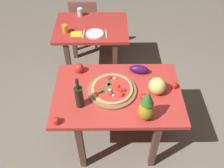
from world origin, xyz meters
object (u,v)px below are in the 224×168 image
Objects in this scene: display_table at (117,99)px; dinner_plate at (95,34)px; tomato_near_board at (56,121)px; dining_chair at (85,21)px; eggplant at (139,69)px; bell_pepper at (79,68)px; tomato_by_bottle at (175,85)px; fork_utensil at (84,34)px; drinking_glass_juice at (65,29)px; knife_utensil at (106,34)px; pizza at (112,89)px; tomato_beside_pepper at (144,97)px; wine_bottle at (79,96)px; drinking_glass_water at (80,12)px; background_table at (92,34)px; pineapple_left at (147,107)px; melon at (157,86)px; pizza_board at (112,90)px; napkin_folded at (76,34)px.

display_table is 1.01m from dinner_plate.
tomato_near_board is 1.35m from dinner_plate.
dining_chair is 4.25× the size of eggplant.
tomato_by_bottle is at bearing -13.99° from bell_pepper.
fork_utensil reaches higher than display_table.
display_table is 1.20m from drinking_glass_juice.
eggplant is 0.78m from knife_utensil.
pizza is at bearing 36.85° from tomato_near_board.
eggplant is 1.11× the size of fork_utensil.
pizza is at bearing 159.54° from tomato_beside_pepper.
bell_pepper is (-0.04, 0.45, -0.07)m from wine_bottle.
tomato_near_board is at bearing -91.91° from drinking_glass_water.
bell_pepper is 0.97m from tomato_by_bottle.
tomato_beside_pepper is at bearing 5.42° from wine_bottle.
bell_pepper is 1.41× the size of tomato_beside_pepper.
dining_chair reaches higher than fork_utensil.
background_table is 5.24× the size of fork_utensil.
pizza is 1.21× the size of wine_bottle.
pineapple_left is 5.39× the size of tomato_by_bottle.
melon reaches higher than pizza.
eggplant is at bearing -68.99° from knife_utensil.
display_table is at bearing 33.49° from tomato_near_board.
tomato_by_bottle is (0.61, 0.05, 0.02)m from pizza_board.
tomato_near_board is at bearing 88.06° from dining_chair.
background_table is 5.24× the size of knife_utensil.
display_table is 1.80m from dining_chair.
drinking_glass_juice is 0.24m from fork_utensil.
display_table is 1.19m from background_table.
tomato_near_board is (-0.14, -0.64, -0.01)m from bell_pepper.
eggplant is (-0.00, 0.58, -0.11)m from pineapple_left.
fork_utensil is (-0.63, 1.27, -0.15)m from pineapple_left.
bell_pepper is at bearing -95.38° from background_table.
background_table is at bearing 104.43° from dining_chair.
background_table is 2.39× the size of pizza.
melon is 1.58× the size of drinking_glass_water.
dining_chair is 2.10m from tomato_near_board.
melon is at bearing -163.20° from tomato_by_bottle.
drinking_glass_juice is 0.57× the size of fork_utensil.
tomato_near_board is at bearing -98.40° from background_table.
eggplant is 1.13m from drinking_glass_juice.
fork_utensil is (-0.95, 0.91, -0.03)m from tomato_by_bottle.
melon reaches higher than bell_pepper.
pizza_board is 0.03m from pizza.
display_table is 11.66× the size of drinking_glass_water.
pizza reaches higher than knife_utensil.
napkin_folded is (-0.48, 0.97, 0.10)m from display_table.
tomato_near_board reaches higher than dinner_plate.
background_table is at bearing 102.65° from pizza_board.
dining_chair is at bearing 104.85° from dinner_plate.
bell_pepper is at bearing -101.22° from dinner_plate.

